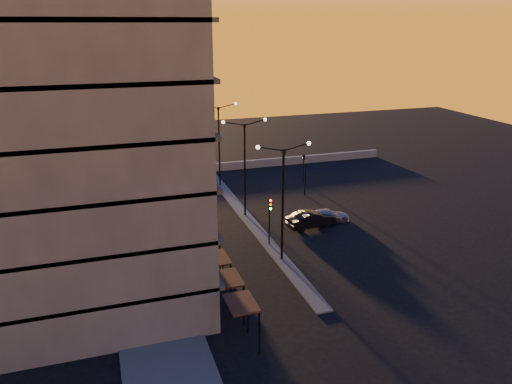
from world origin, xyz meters
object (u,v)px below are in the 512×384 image
object	(u,v)px
car_hatchback	(207,277)
streetlamp_mid	(245,161)
car_sedan	(311,219)
traffic_light_main	(270,214)
car_wagon	(328,216)

from	to	relation	value
car_hatchback	streetlamp_mid	bearing A→B (deg)	-41.46
car_hatchback	car_sedan	distance (m)	13.74
streetlamp_mid	car_sedan	size ratio (longest dim) A/B	2.05
traffic_light_main	car_wagon	bearing A→B (deg)	25.63
streetlamp_mid	car_wagon	xyz separation A→B (m)	(6.99, -3.78, -4.99)
car_hatchback	car_wagon	distance (m)	15.78
traffic_light_main	streetlamp_mid	bearing A→B (deg)	90.00
streetlamp_mid	car_wagon	size ratio (longest dim) A/B	2.29
streetlamp_mid	car_sedan	world-z (taller)	streetlamp_mid
streetlamp_mid	traffic_light_main	bearing A→B (deg)	-90.00
car_hatchback	car_wagon	xyz separation A→B (m)	(13.49, 8.18, -0.03)
streetlamp_mid	traffic_light_main	world-z (taller)	streetlamp_mid
car_wagon	streetlamp_mid	bearing A→B (deg)	65.07
car_hatchback	car_wagon	size ratio (longest dim) A/B	0.89
car_hatchback	car_wagon	world-z (taller)	car_hatchback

